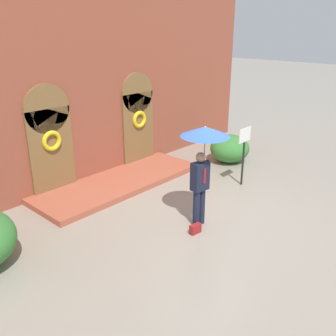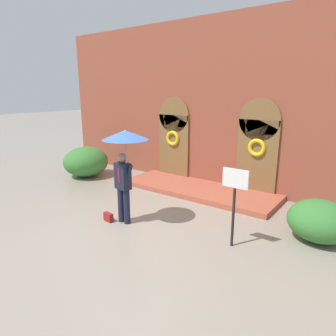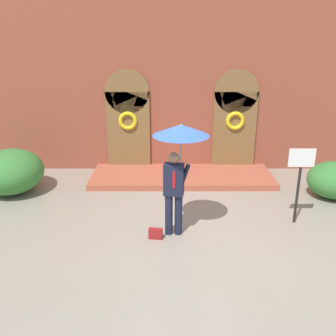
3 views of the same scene
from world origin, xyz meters
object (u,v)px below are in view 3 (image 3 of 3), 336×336
(handbag, at_px, (156,234))
(shrub_left, at_px, (11,171))
(sign_post, at_px, (300,174))
(shrub_right, at_px, (335,180))
(person_with_umbrella, at_px, (179,147))

(handbag, height_order, shrub_left, shrub_left)
(sign_post, relative_size, shrub_right, 1.24)
(person_with_umbrella, height_order, handbag, person_with_umbrella)
(handbag, distance_m, shrub_left, 4.59)
(person_with_umbrella, xyz_separation_m, shrub_right, (4.06, 1.91, -1.45))
(sign_post, height_order, shrub_right, sign_post)
(handbag, xyz_separation_m, sign_post, (3.09, 0.71, 1.05))
(handbag, bearing_deg, shrub_left, 156.05)
(shrub_right, bearing_deg, person_with_umbrella, -154.86)
(sign_post, xyz_separation_m, shrub_left, (-6.96, 1.71, -0.59))
(handbag, relative_size, sign_post, 0.16)
(shrub_left, bearing_deg, handbag, -32.07)
(person_with_umbrella, height_order, shrub_left, person_with_umbrella)
(shrub_left, distance_m, shrub_right, 8.41)
(sign_post, bearing_deg, shrub_left, 166.19)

